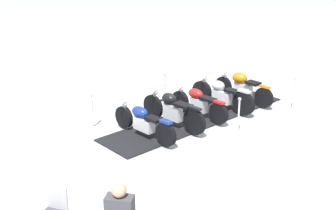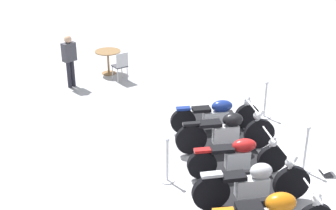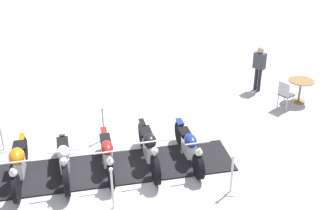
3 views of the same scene
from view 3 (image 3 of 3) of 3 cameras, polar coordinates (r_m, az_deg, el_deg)
name	(u,v)px [view 3 (image 3 of 3)]	position (r m, az deg, el deg)	size (l,w,h in m)	color
ground_plane	(109,170)	(10.46, -8.30, -8.90)	(80.00, 80.00, 0.00)	#B2B2B7
display_platform	(108,169)	(10.44, -8.31, -8.82)	(6.32, 1.45, 0.04)	black
motorcycle_copper	(19,162)	(10.26, -20.10, -7.55)	(0.74, 2.28, 0.95)	black
motorcycle_chrome	(64,158)	(10.18, -14.29, -7.23)	(0.75, 2.31, 1.05)	black
motorcycle_maroon	(107,154)	(10.16, -8.46, -6.81)	(0.71, 2.13, 0.91)	black
motorcycle_black	(149,148)	(10.21, -2.68, -5.95)	(0.74, 2.32, 1.05)	black
motorcycle_navy	(189,146)	(10.42, 2.96, -5.68)	(0.61, 2.26, 0.92)	black
stanchion_right_mid	(113,195)	(9.05, -7.72, -12.33)	(0.31, 0.31, 1.08)	silver
stanchion_left_mid	(104,128)	(11.51, -8.99, -3.25)	(0.29, 0.29, 1.02)	silver
stanchion_right_rear	(231,181)	(9.56, 8.82, -10.49)	(0.34, 0.34, 1.02)	silver
stanchion_left_front	(2,139)	(11.76, -22.17, -4.40)	(0.31, 0.31, 1.05)	silver
cafe_table	(301,86)	(14.11, 18.03, 2.58)	(0.83, 0.83, 0.77)	olive
cafe_chair_near_table	(285,93)	(13.48, 16.05, 1.57)	(0.55, 0.55, 0.95)	#B7B7BC
bystander_person	(259,65)	(14.46, 12.61, 5.50)	(0.43, 0.44, 1.62)	#23232D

